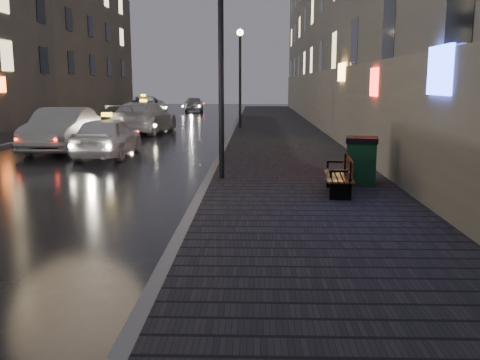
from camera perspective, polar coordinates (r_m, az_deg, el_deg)
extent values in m
plane|color=black|center=(8.47, -17.35, -7.85)|extent=(120.00, 120.00, 0.00)
cube|color=black|center=(28.72, 4.06, 5.28)|extent=(4.60, 58.00, 0.15)
cube|color=slate|center=(28.73, -0.75, 5.31)|extent=(0.20, 58.00, 0.15)
cube|color=black|center=(30.89, -20.09, 5.04)|extent=(2.40, 58.00, 0.15)
cube|color=slate|center=(30.44, -17.81, 5.10)|extent=(0.20, 58.00, 0.15)
cube|color=#605B54|center=(33.12, 9.71, 16.97)|extent=(1.80, 50.00, 13.00)
cube|color=#6B6051|center=(49.43, -17.95, 13.21)|extent=(6.00, 22.00, 11.00)
cylinder|color=black|center=(13.62, -2.03, 10.63)|extent=(0.14, 0.14, 5.00)
cylinder|color=black|center=(29.61, 0.01, 10.45)|extent=(0.14, 0.14, 5.00)
sphere|color=#FFD88C|center=(29.73, 0.01, 15.47)|extent=(0.36, 0.36, 0.36)
cube|color=black|center=(11.38, 10.66, -1.23)|extent=(0.46, 0.09, 0.36)
cube|color=black|center=(11.34, 11.72, 0.32)|extent=(0.06, 0.06, 0.63)
cube|color=black|center=(11.30, 10.51, 0.94)|extent=(0.38, 0.08, 0.05)
cube|color=black|center=(12.71, 10.22, -0.01)|extent=(0.46, 0.09, 0.36)
cube|color=black|center=(12.68, 11.16, 1.38)|extent=(0.06, 0.06, 0.63)
cube|color=black|center=(12.64, 10.08, 1.93)|extent=(0.38, 0.08, 0.05)
cube|color=#4A1C10|center=(12.01, 10.46, 0.39)|extent=(0.69, 1.67, 0.04)
cube|color=#4A1C10|center=(11.99, 11.54, 1.60)|extent=(0.16, 1.63, 0.36)
cube|color=black|center=(13.29, 12.79, 1.76)|extent=(0.81, 0.81, 1.01)
cube|color=black|center=(13.22, 12.89, 4.20)|extent=(0.87, 0.87, 0.13)
imported|color=white|center=(19.41, -13.93, 4.49)|extent=(1.74, 4.19, 1.42)
imported|color=#9E9FA6|center=(21.62, -18.47, 5.13)|extent=(1.88, 5.03, 1.64)
imported|color=silver|center=(28.37, -10.21, 6.58)|extent=(2.89, 5.81, 1.62)
imported|color=white|center=(41.52, -10.25, 7.70)|extent=(2.98, 5.94, 1.61)
imported|color=gray|center=(48.62, -4.95, 8.04)|extent=(2.09, 4.23, 1.39)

